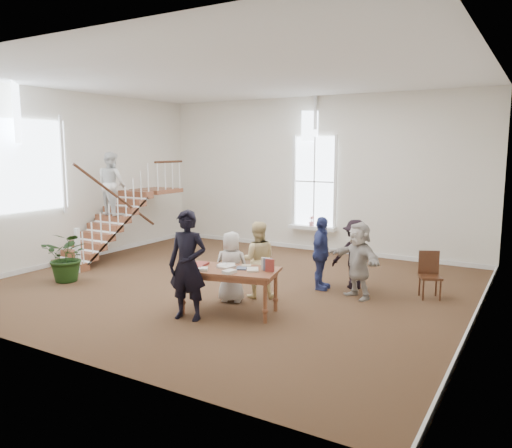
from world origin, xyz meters
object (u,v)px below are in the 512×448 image
Objects in this scene: floor_plant at (68,257)px; side_chair at (430,272)px; police_officer at (188,265)px; elderly_woman at (231,267)px; woman_cluster_a at (321,253)px; woman_cluster_b at (355,254)px; person_yellow at (257,260)px; library_table at (227,273)px; woman_cluster_c at (358,260)px.

side_chair is at bearing 21.44° from floor_plant.
police_officer is 1.39× the size of elderly_woman.
woman_cluster_b is (0.60, 0.45, -0.04)m from woman_cluster_a.
side_chair is at bearing 179.52° from person_yellow.
floor_plant is at bearing 176.67° from side_chair.
library_table is at bearing 59.92° from person_yellow.
woman_cluster_c is at bearing 178.60° from person_yellow.
woman_cluster_b reaches higher than elderly_woman.
person_yellow is 3.52m from side_chair.
person_yellow reaches higher than elderly_woman.
side_chair is (2.15, 0.57, -0.26)m from woman_cluster_a.
elderly_woman is at bearing 20.33° from woman_cluster_b.
police_officer is at bearing 65.89° from elderly_woman.
woman_cluster_b is (1.78, 2.16, 0.05)m from elderly_woman.
woman_cluster_c is 1.65× the size of side_chair.
person_yellow is 1.36× the size of floor_plant.
woman_cluster_b is at bearing 159.58° from side_chair.
library_table is 1.37× the size of elderly_woman.
woman_cluster_a is at bearing 56.64° from library_table.
woman_cluster_a is (1.18, 1.71, 0.09)m from elderly_woman.
woman_cluster_a reaches higher than floor_plant.
person_yellow is at bearing 77.85° from library_table.
woman_cluster_b is at bearing -149.09° from elderly_woman.
side_chair is at bearing 30.90° from library_table.
police_officer is 1.25× the size of woman_cluster_c.
elderly_woman is 0.89× the size of woman_cluster_a.
library_table is at bearing 45.39° from police_officer.
elderly_woman is (-0.31, 0.62, -0.04)m from library_table.
woman_cluster_b is 6.45m from floor_plant.
elderly_woman is at bearing 139.17° from woman_cluster_a.
police_officer reaches higher than woman_cluster_c.
library_table is 1.23× the size of person_yellow.
woman_cluster_c is at bearing -108.68° from woman_cluster_a.
library_table is 1.28× the size of woman_cluster_b.
elderly_woman is 0.90× the size of person_yellow.
woman_cluster_b is 1.30× the size of floor_plant.
elderly_woman is at bearing 28.18° from person_yellow.
woman_cluster_b is at bearing 49.21° from library_table.
elderly_woman is 1.48× the size of side_chair.
police_officer is 3.23m from woman_cluster_a.
woman_cluster_b is at bearing -59.28° from woman_cluster_a.
police_officer reaches higher than side_chair.
police_officer is 1.24× the size of woman_cluster_a.
woman_cluster_a is 1.37× the size of floor_plant.
woman_cluster_c is 1.49m from side_chair.
woman_cluster_c is at bearing 40.20° from police_officer.
library_table is 0.79m from police_officer.
person_yellow is at bearing 14.47° from floor_plant.
woman_cluster_b is 1.58× the size of side_chair.
person_yellow is 0.99× the size of woman_cluster_a.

